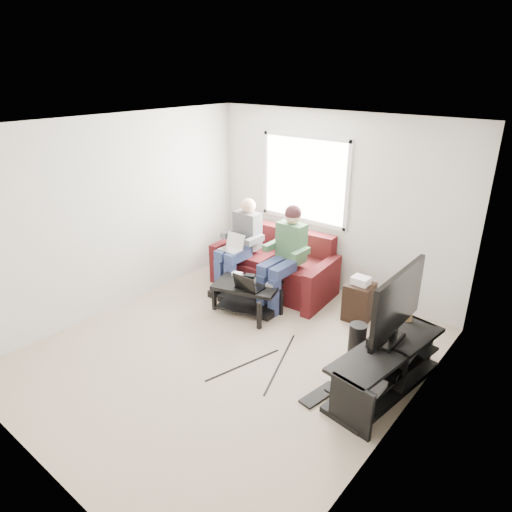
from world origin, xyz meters
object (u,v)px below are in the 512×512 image
at_px(tv, 398,303).
at_px(subwoofer, 357,342).
at_px(end_table, 359,300).
at_px(coffee_table, 247,291).
at_px(tv_stand, 385,370).
at_px(sofa, 275,267).

height_order(tv, subwoofer, tv).
height_order(subwoofer, end_table, end_table).
bearing_deg(coffee_table, tv_stand, -8.59).
relative_size(coffee_table, subwoofer, 2.17).
distance_m(tv_stand, end_table, 1.44).
distance_m(coffee_table, tv, 2.26).
relative_size(tv, end_table, 1.79).
bearing_deg(sofa, coffee_table, -78.62).
relative_size(coffee_table, end_table, 1.59).
xyz_separation_m(coffee_table, subwoofer, (1.68, -0.04, -0.09)).
relative_size(sofa, subwoofer, 4.26).
height_order(sofa, coffee_table, sofa).
bearing_deg(sofa, tv_stand, -27.06).
bearing_deg(subwoofer, sofa, 154.08).
distance_m(coffee_table, subwoofer, 1.68).
distance_m(sofa, tv, 2.65).
xyz_separation_m(subwoofer, end_table, (-0.41, 0.84, 0.05)).
relative_size(sofa, tv_stand, 1.21).
height_order(sofa, subwoofer, sofa).
relative_size(sofa, coffee_table, 1.96).
relative_size(sofa, end_table, 3.13).
xyz_separation_m(coffee_table, tv_stand, (2.15, -0.33, -0.09)).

